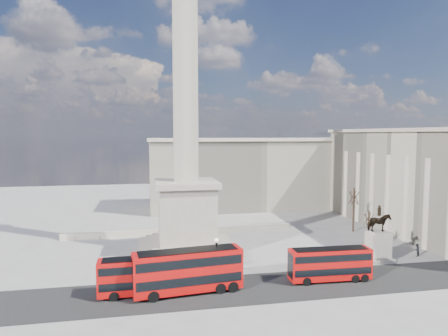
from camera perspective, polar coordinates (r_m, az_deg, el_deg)
name	(u,v)px	position (r m, az deg, el deg)	size (l,w,h in m)	color
ground	(191,264)	(56.06, -4.81, -13.46)	(180.00, 180.00, 0.00)	gray
asphalt_road	(244,289)	(47.60, 2.83, -16.86)	(120.00, 9.00, 0.01)	#262626
nelsons_column	(186,166)	(58.37, -5.43, 0.23)	(14.00, 14.00, 49.85)	#AAA08D
balustrade_wall	(181,232)	(71.22, -6.23, -9.02)	(40.00, 0.60, 1.10)	#C1B5A0
building_east	(433,180)	(81.20, 27.66, -1.54)	(19.00, 46.00, 18.60)	#BBB399
building_northeast	(255,172)	(96.84, 4.39, -0.64)	(51.00, 17.00, 16.60)	#BBB399
red_bus_a	(189,271)	(45.72, -5.07, -14.38)	(12.30, 4.11, 4.89)	#BF0B09
red_bus_b	(147,275)	(46.06, -10.96, -14.81)	(10.31, 2.60, 4.17)	#BF0B09
red_bus_c	(330,264)	(50.79, 14.96, -13.09)	(9.95, 2.66, 4.00)	#BF0B09
victorian_lamp	(216,259)	(46.46, -1.08, -12.87)	(0.50, 0.50, 5.88)	black
equestrian_statue	(378,242)	(60.21, 21.17, -9.80)	(3.75, 2.81, 7.87)	#C1B5A0
bare_tree_mid	(369,218)	(64.66, 19.98, -6.72)	(1.66, 1.66, 6.28)	#332319
bare_tree_far	(354,196)	(75.68, 18.07, -3.79)	(2.03, 2.03, 8.29)	#332319
pedestrian_walking	(386,251)	(63.22, 22.13, -10.96)	(0.55, 0.36, 1.52)	black
pedestrian_standing	(417,250)	(65.10, 25.84, -10.50)	(0.88, 0.69, 1.82)	black
pedestrian_crossing	(223,258)	(55.45, -0.19, -12.70)	(1.04, 0.43, 1.77)	black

